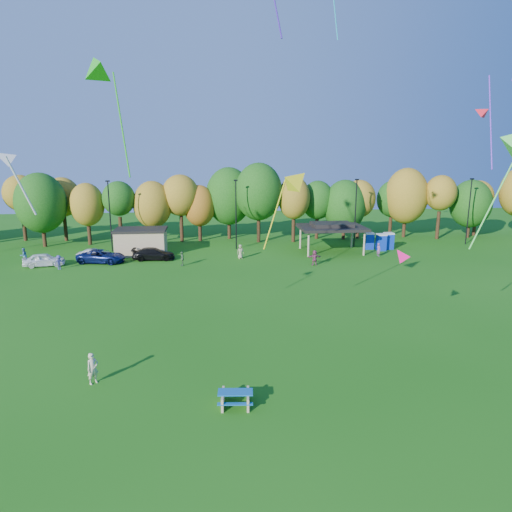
{
  "coord_description": "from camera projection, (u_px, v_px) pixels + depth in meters",
  "views": [
    {
      "loc": [
        -1.42,
        -19.04,
        12.47
      ],
      "look_at": [
        1.14,
        6.0,
        6.75
      ],
      "focal_mm": 32.0,
      "sensor_mm": 36.0,
      "label": 1
    }
  ],
  "objects": [
    {
      "name": "car_d",
      "position": [
        154.0,
        254.0,
        54.11
      ],
      "size": [
        5.01,
        2.16,
        1.44
      ],
      "primitive_type": "imported",
      "rotation": [
        0.0,
        0.0,
        1.54
      ],
      "color": "black",
      "rests_on": "ground"
    },
    {
      "name": "far_person_1",
      "position": [
        182.0,
        259.0,
        51.28
      ],
      "size": [
        0.48,
        1.0,
        1.65
      ],
      "primitive_type": "imported",
      "rotation": [
        0.0,
        0.0,
        4.79
      ],
      "color": "#51784A",
      "rests_on": "ground"
    },
    {
      "name": "car_a",
      "position": [
        44.0,
        260.0,
        51.05
      ],
      "size": [
        4.61,
        2.49,
        1.49
      ],
      "primitive_type": "imported",
      "rotation": [
        0.0,
        0.0,
        1.75
      ],
      "color": "white",
      "rests_on": "ground"
    },
    {
      "name": "kite_flyer",
      "position": [
        93.0,
        368.0,
        25.03
      ],
      "size": [
        0.77,
        0.75,
        1.78
      ],
      "primitive_type": "imported",
      "rotation": [
        0.0,
        0.0,
        0.74
      ],
      "color": "beige",
      "rests_on": "ground"
    },
    {
      "name": "car_c",
      "position": [
        102.0,
        256.0,
        52.67
      ],
      "size": [
        5.83,
        3.54,
        1.51
      ],
      "primitive_type": "imported",
      "rotation": [
        0.0,
        0.0,
        1.37
      ],
      "color": "#0E1A55",
      "rests_on": "ground"
    },
    {
      "name": "far_person_0",
      "position": [
        314.0,
        258.0,
        51.52
      ],
      "size": [
        1.63,
        0.58,
        1.73
      ],
      "primitive_type": "imported",
      "rotation": [
        0.0,
        0.0,
        3.19
      ],
      "color": "#953E65",
      "rests_on": "ground"
    },
    {
      "name": "porta_potties",
      "position": [
        380.0,
        241.0,
        59.89
      ],
      "size": [
        3.75,
        2.19,
        2.18
      ],
      "color": "#0D30B5",
      "rests_on": "ground"
    },
    {
      "name": "far_person_3",
      "position": [
        240.0,
        252.0,
        54.75
      ],
      "size": [
        0.96,
        0.77,
        1.71
      ],
      "primitive_type": "imported",
      "rotation": [
        0.0,
        0.0,
        0.3
      ],
      "color": "tan",
      "rests_on": "ground"
    },
    {
      "name": "kite_15",
      "position": [
        297.0,
        180.0,
        29.32
      ],
      "size": [
        3.46,
        2.26,
        5.66
      ],
      "color": "yellow"
    },
    {
      "name": "lamp_posts",
      "position": [
        236.0,
        212.0,
        59.29
      ],
      "size": [
        64.5,
        0.25,
        9.09
      ],
      "color": "black",
      "rests_on": "ground"
    },
    {
      "name": "kite_8",
      "position": [
        401.0,
        255.0,
        28.02
      ],
      "size": [
        1.49,
        1.4,
        1.18
      ],
      "color": "#EA0D66"
    },
    {
      "name": "kite_3",
      "position": [
        480.0,
        112.0,
        40.39
      ],
      "size": [
        1.78,
        1.8,
        1.46
      ],
      "color": "red"
    },
    {
      "name": "far_person_5",
      "position": [
        24.0,
        255.0,
        52.56
      ],
      "size": [
        1.04,
        1.08,
        1.76
      ],
      "primitive_type": "imported",
      "rotation": [
        0.0,
        0.0,
        4.08
      ],
      "color": "teal",
      "rests_on": "ground"
    },
    {
      "name": "ground",
      "position": [
        245.0,
        425.0,
        21.38
      ],
      "size": [
        160.0,
        160.0,
        0.0
      ],
      "primitive_type": "plane",
      "color": "#19600F",
      "rests_on": "ground"
    },
    {
      "name": "far_person_2",
      "position": [
        379.0,
        250.0,
        56.0
      ],
      "size": [
        0.59,
        0.71,
        1.65
      ],
      "primitive_type": "imported",
      "rotation": [
        0.0,
        0.0,
        1.95
      ],
      "color": "#8E4798",
      "rests_on": "ground"
    },
    {
      "name": "pavilion",
      "position": [
        332.0,
        227.0,
        57.94
      ],
      "size": [
        8.2,
        6.2,
        3.77
      ],
      "color": "tan",
      "rests_on": "ground"
    },
    {
      "name": "picnic_table",
      "position": [
        235.0,
        397.0,
        22.93
      ],
      "size": [
        1.87,
        1.59,
        0.76
      ],
      "rotation": [
        0.0,
        0.0,
        -0.08
      ],
      "color": "tan",
      "rests_on": "ground"
    },
    {
      "name": "car_b",
      "position": [
        95.0,
        255.0,
        53.78
      ],
      "size": [
        4.07,
        1.46,
        1.33
      ],
      "primitive_type": "imported",
      "rotation": [
        0.0,
        0.0,
        1.58
      ],
      "color": "gray",
      "rests_on": "ground"
    },
    {
      "name": "kite_11",
      "position": [
        97.0,
        67.0,
        26.45
      ],
      "size": [
        2.72,
        4.44,
        7.6
      ],
      "color": "green"
    },
    {
      "name": "tree_line",
      "position": [
        212.0,
        200.0,
        64.11
      ],
      "size": [
        93.57,
        10.55,
        11.15
      ],
      "color": "black",
      "rests_on": "ground"
    },
    {
      "name": "kite_2",
      "position": [
        4.0,
        159.0,
        21.94
      ],
      "size": [
        2.1,
        1.31,
        3.39
      ],
      "color": "silver"
    },
    {
      "name": "far_person_4",
      "position": [
        59.0,
        262.0,
        49.65
      ],
      "size": [
        1.16,
        1.08,
        1.57
      ],
      "primitive_type": "imported",
      "rotation": [
        0.0,
        0.0,
        0.66
      ],
      "color": "#4D4497",
      "rests_on": "ground"
    },
    {
      "name": "utility_building",
      "position": [
        141.0,
        241.0,
        56.88
      ],
      "size": [
        6.3,
        4.3,
        3.25
      ],
      "color": "tan",
      "rests_on": "ground"
    }
  ]
}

